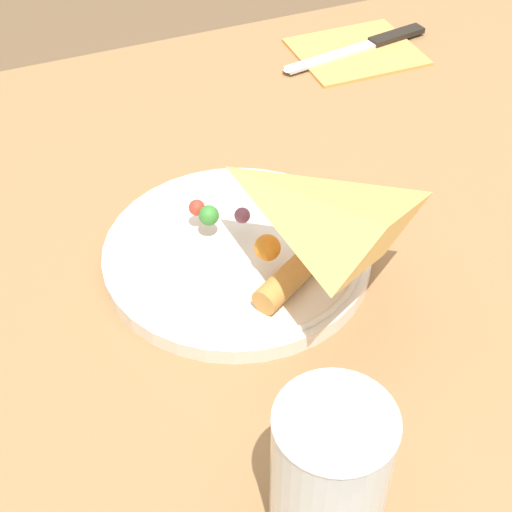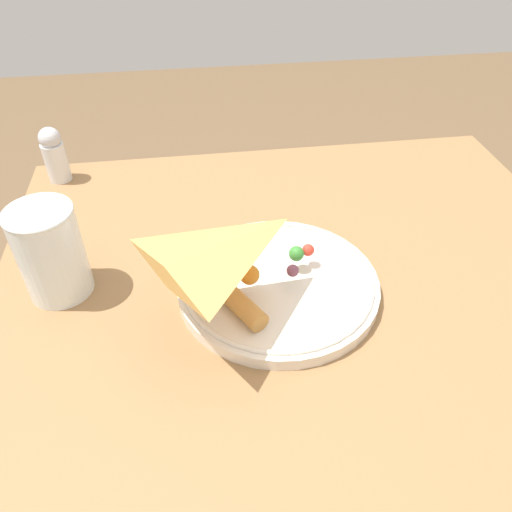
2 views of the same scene
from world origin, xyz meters
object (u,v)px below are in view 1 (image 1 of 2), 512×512
object	(u,v)px
napkin_folded	(356,52)
dining_table	(335,280)
butter_knife	(363,46)
plate_pizza	(237,250)
milk_glass	(330,474)

from	to	relation	value
napkin_folded	dining_table	bearing A→B (deg)	59.40
butter_knife	dining_table	bearing A→B (deg)	49.25
dining_table	plate_pizza	world-z (taller)	plate_pizza
plate_pizza	butter_knife	world-z (taller)	plate_pizza
dining_table	plate_pizza	bearing A→B (deg)	17.50
milk_glass	butter_knife	xyz separation A→B (m)	(-0.34, -0.57, -0.05)
milk_glass	napkin_folded	distance (m)	0.66
plate_pizza	napkin_folded	world-z (taller)	plate_pizza
dining_table	butter_knife	world-z (taller)	butter_knife
dining_table	milk_glass	distance (m)	0.39
plate_pizza	butter_knife	bearing A→B (deg)	-134.17
plate_pizza	napkin_folded	xyz separation A→B (m)	(-0.29, -0.31, -0.01)
dining_table	napkin_folded	bearing A→B (deg)	-120.60
plate_pizza	butter_knife	size ratio (longest dim) A/B	1.13
plate_pizza	milk_glass	size ratio (longest dim) A/B	2.10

